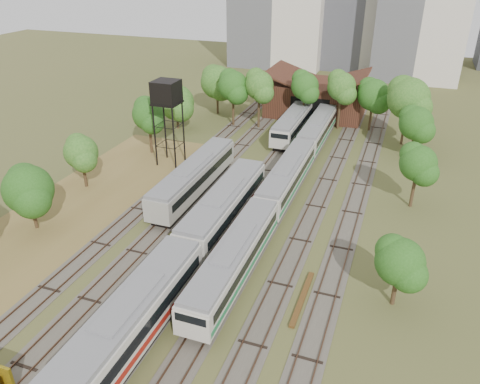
% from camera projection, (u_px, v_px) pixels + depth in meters
% --- Properties ---
extents(ground, '(240.00, 240.00, 0.00)m').
position_uv_depth(ground, '(157.00, 355.00, 32.84)').
color(ground, '#475123').
rests_on(ground, ground).
extents(dry_grass_patch, '(14.00, 60.00, 0.04)m').
position_uv_depth(dry_grass_patch, '(33.00, 245.00, 45.00)').
color(dry_grass_patch, brown).
rests_on(dry_grass_patch, ground).
extents(tracks, '(24.60, 80.00, 0.19)m').
position_uv_depth(tracks, '(259.00, 197.00, 53.89)').
color(tracks, '#4C473D').
rests_on(tracks, ground).
extents(railcar_red_set, '(3.26, 34.58, 4.04)m').
position_uv_depth(railcar_red_set, '(186.00, 255.00, 39.93)').
color(railcar_red_set, black).
rests_on(railcar_red_set, ground).
extents(railcar_green_set, '(2.88, 52.07, 3.55)m').
position_uv_depth(railcar_green_set, '(287.00, 177.00, 54.28)').
color(railcar_green_set, black).
rests_on(railcar_green_set, ground).
extents(railcar_rear, '(2.95, 16.08, 3.64)m').
position_uv_depth(railcar_rear, '(293.00, 123.00, 71.05)').
color(railcar_rear, black).
rests_on(railcar_rear, ground).
extents(old_grey_coach, '(3.00, 18.00, 3.71)m').
position_uv_depth(old_grey_coach, '(194.00, 177.00, 53.90)').
color(old_grey_coach, black).
rests_on(old_grey_coach, ground).
extents(water_tower, '(3.20, 3.20, 11.06)m').
position_uv_depth(water_tower, '(166.00, 94.00, 58.35)').
color(water_tower, black).
rests_on(water_tower, ground).
extents(rail_pile_far, '(0.44, 7.04, 0.23)m').
position_uv_depth(rail_pile_far, '(302.00, 298.00, 38.02)').
color(rail_pile_far, brown).
rests_on(rail_pile_far, ground).
extents(maintenance_shed, '(16.45, 11.55, 7.58)m').
position_uv_depth(maintenance_shed, '(317.00, 97.00, 80.19)').
color(maintenance_shed, '#331B12').
rests_on(maintenance_shed, ground).
extents(tree_band_left, '(6.42, 54.78, 8.05)m').
position_uv_depth(tree_band_left, '(93.00, 146.00, 54.95)').
color(tree_band_left, '#382616').
rests_on(tree_band_left, ground).
extents(tree_band_far, '(36.68, 10.04, 9.78)m').
position_uv_depth(tree_band_far, '(307.00, 89.00, 72.03)').
color(tree_band_far, '#382616').
rests_on(tree_band_far, ground).
extents(tree_band_right, '(4.74, 35.93, 7.19)m').
position_uv_depth(tree_band_right, '(414.00, 161.00, 51.14)').
color(tree_band_right, '#382616').
rests_on(tree_band_right, ground).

